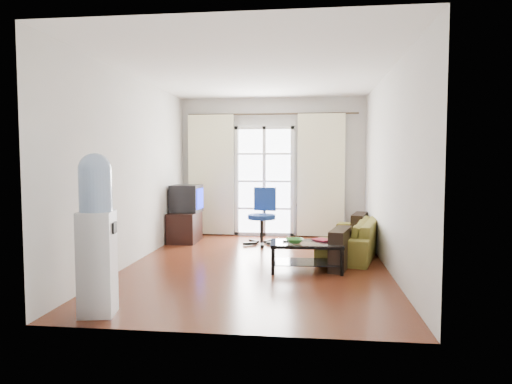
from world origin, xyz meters
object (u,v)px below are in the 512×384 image
tv_stand (185,227)px  task_chair (262,228)px  coffee_table (306,252)px  water_cooler (97,231)px  crt_tv (185,198)px  sofa (351,237)px

tv_stand → task_chair: task_chair is taller
coffee_table → water_cooler: (-1.98, -2.00, 0.57)m
crt_tv → water_cooler: (0.25, -4.01, 0.03)m
task_chair → sofa: bearing=-16.2°
crt_tv → coffee_table: bearing=-40.9°
task_chair → water_cooler: (-1.19, -3.85, 0.52)m
water_cooler → sofa: bearing=38.5°
sofa → task_chair: bearing=-102.3°
water_cooler → tv_stand: bearing=82.5°
task_chair → water_cooler: size_ratio=0.64×
sofa → tv_stand: (-2.91, 0.82, -0.01)m
coffee_table → crt_tv: 3.05m
coffee_table → task_chair: task_chair is taller
sofa → coffee_table: 1.32m
tv_stand → crt_tv: size_ratio=1.31×
sofa → coffee_table: bearing=-17.7°
coffee_table → water_cooler: size_ratio=0.63×
coffee_table → task_chair: bearing=113.2°
sofa → task_chair: 1.65m
tv_stand → crt_tv: 0.52m
crt_tv → tv_stand: bearing=-87.9°
sofa → coffee_table: (-0.69, -1.13, -0.03)m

